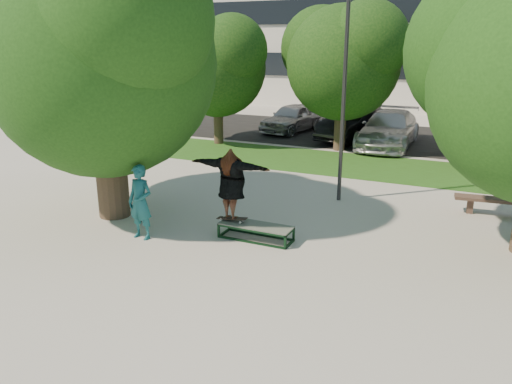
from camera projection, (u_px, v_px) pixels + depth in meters
The scene contains 15 objects.
ground at pixel (233, 255), 11.21m from camera, with size 120.00×120.00×0.00m, color #9A968D.
grass_strip at pixel (371, 167), 19.04m from camera, with size 30.00×4.00×0.02m, color #264A15.
asphalt_strip at pixel (380, 136), 25.08m from camera, with size 40.00×8.00×0.01m, color black.
tree_left at pixel (101, 49), 12.61m from camera, with size 6.96×5.95×7.12m.
bg_tree_left at pixel (216, 61), 22.38m from camera, with size 5.28×4.51×5.77m.
bg_tree_mid at pixel (342, 56), 20.94m from camera, with size 5.76×4.92×6.24m.
bg_tree_right at pixel (483, 73), 18.43m from camera, with size 5.04×4.31×5.43m.
lamppost at pixel (344, 95), 14.22m from camera, with size 0.25×0.15×6.11m.
grind_box at pixel (256, 232), 12.07m from camera, with size 1.80×0.60×0.38m.
skater_rig at pixel (231, 184), 12.01m from camera, with size 2.17×0.70×1.82m.
bystander at pixel (140, 202), 11.96m from camera, with size 0.67×0.44×1.83m, color #18565B.
car_silver_a at pixel (293, 118), 26.18m from camera, with size 1.75×4.36×1.48m, color #A1A1A5.
car_dark at pixel (353, 123), 24.06m from camera, with size 1.68×4.81×1.59m, color black.
car_grey at pixel (345, 118), 26.11m from camera, with size 2.39×5.19×1.44m, color #59595E.
car_silver_b at pixel (389, 129), 22.58m from camera, with size 2.22×5.47×1.59m, color silver.
Camera 1 is at (4.83, -9.12, 4.63)m, focal length 35.00 mm.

